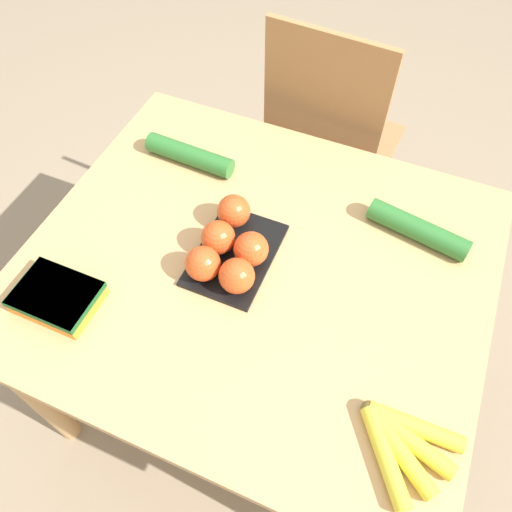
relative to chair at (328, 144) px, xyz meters
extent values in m
plane|color=gray|center=(0.02, -0.70, -0.51)|extent=(12.00, 12.00, 0.00)
cube|color=tan|center=(0.02, -0.70, 0.20)|extent=(1.11, 0.97, 0.03)
cylinder|color=tan|center=(-0.48, -1.12, -0.16)|extent=(0.06, 0.06, 0.69)
cylinder|color=tan|center=(-0.48, -0.28, -0.16)|extent=(0.06, 0.06, 0.69)
cylinder|color=tan|center=(0.52, -0.28, -0.16)|extent=(0.06, 0.06, 0.69)
cube|color=#A87547|center=(0.01, 0.07, -0.06)|extent=(0.45, 0.43, 0.03)
cube|color=#A87547|center=(-0.01, -0.12, 0.22)|extent=(0.39, 0.05, 0.53)
cylinder|color=#A87547|center=(0.20, 0.23, -0.29)|extent=(0.04, 0.04, 0.44)
cylinder|color=#A87547|center=(-0.16, 0.26, -0.29)|extent=(0.04, 0.04, 0.44)
cylinder|color=#A87547|center=(0.17, -0.11, -0.29)|extent=(0.04, 0.04, 0.44)
cylinder|color=#A87547|center=(-0.19, -0.08, -0.29)|extent=(0.04, 0.04, 0.44)
sphere|color=brown|center=(0.37, -0.95, 0.23)|extent=(0.03, 0.03, 0.03)
cylinder|color=yellow|center=(0.42, -1.02, 0.23)|extent=(0.14, 0.17, 0.03)
cylinder|color=yellow|center=(0.44, -1.00, 0.23)|extent=(0.17, 0.14, 0.03)
cylinder|color=yellow|center=(0.46, -0.97, 0.23)|extent=(0.19, 0.09, 0.03)
cylinder|color=yellow|center=(0.46, -0.94, 0.23)|extent=(0.19, 0.04, 0.03)
cube|color=black|center=(-0.03, -0.70, 0.22)|extent=(0.18, 0.27, 0.01)
sphere|color=#DB4C1E|center=(-0.08, -0.78, 0.26)|extent=(0.08, 0.08, 0.08)
sphere|color=#DB4C1E|center=(0.01, -0.78, 0.26)|extent=(0.08, 0.08, 0.08)
sphere|color=#DB4C1E|center=(-0.08, -0.70, 0.26)|extent=(0.08, 0.08, 0.08)
sphere|color=#DB4C1E|center=(0.01, -0.70, 0.26)|extent=(0.08, 0.08, 0.08)
sphere|color=#DB4C1E|center=(-0.08, -0.61, 0.26)|extent=(0.08, 0.08, 0.08)
cube|color=orange|center=(-0.35, -0.98, 0.23)|extent=(0.18, 0.13, 0.04)
cube|color=#145123|center=(-0.35, -0.98, 0.25)|extent=(0.18, 0.14, 0.02)
cylinder|color=#2D702D|center=(0.36, -0.47, 0.24)|extent=(0.26, 0.10, 0.06)
cylinder|color=#2D702D|center=(-0.29, -0.46, 0.24)|extent=(0.26, 0.07, 0.06)
camera|label=1|loc=(0.29, -1.33, 1.21)|focal=35.00mm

